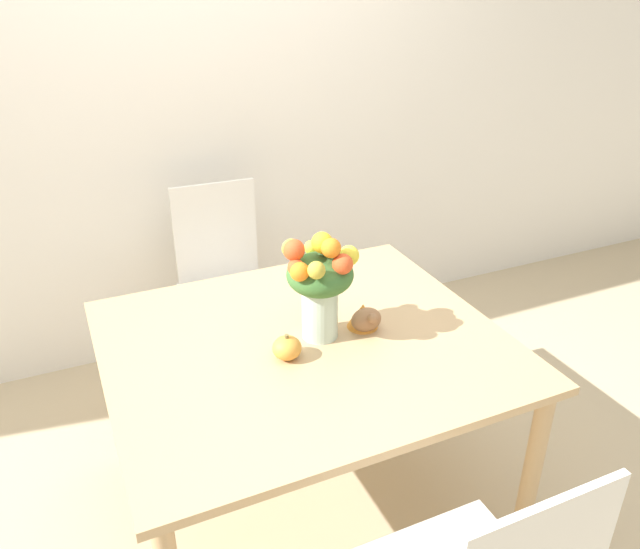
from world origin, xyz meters
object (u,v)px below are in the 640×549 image
flower_vase (320,283)px  pumpkin (287,348)px  turkey_figurine (364,317)px  dining_chair_near_window (225,283)px

flower_vase → pumpkin: (-0.15, -0.08, -0.17)m
flower_vase → turkey_figurine: (0.16, -0.01, -0.16)m
pumpkin → dining_chair_near_window: bearing=85.6°
flower_vase → dining_chair_near_window: (-0.07, 0.94, -0.44)m
flower_vase → pumpkin: bearing=-153.2°
turkey_figurine → dining_chair_near_window: dining_chair_near_window is taller
pumpkin → flower_vase: bearing=26.8°
pumpkin → turkey_figurine: turkey_figurine is taller
dining_chair_near_window → pumpkin: bearing=-92.1°
pumpkin → dining_chair_near_window: (0.08, 1.02, -0.27)m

